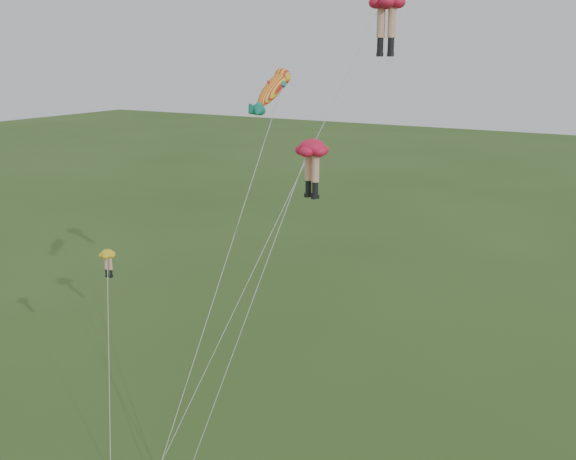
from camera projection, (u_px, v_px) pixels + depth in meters
The scene contains 4 objects.
legs_kite_red_high at pixel (385, 9), 29.59m from camera, with size 7.61×10.97×21.89m.
legs_kite_red_mid at pixel (310, 158), 25.62m from camera, with size 5.11×5.53×15.79m.
legs_kite_yellow at pixel (108, 266), 33.95m from camera, with size 4.98×5.64×9.00m.
fish_kite at pixel (273, 90), 32.02m from camera, with size 1.49×11.00×18.60m.
Camera 1 is at (17.82, -19.85, 19.03)m, focal length 40.00 mm.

